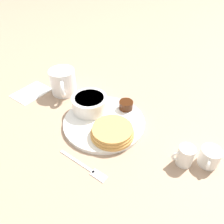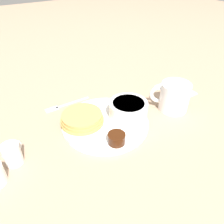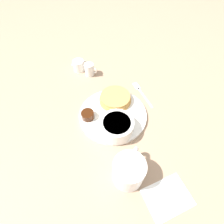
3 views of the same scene
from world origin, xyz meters
The scene contains 11 objects.
ground_plane centered at (0.00, 0.00, 0.00)m, with size 4.00×4.00×0.00m, color #9E7F66.
plate centered at (0.00, 0.00, 0.01)m, with size 0.25×0.25×0.01m.
pancake_stack centered at (-0.03, -0.06, 0.03)m, with size 0.12×0.12×0.03m.
bowl centered at (0.02, 0.07, 0.04)m, with size 0.11×0.11×0.05m.
syrup_cup centered at (0.09, -0.02, 0.03)m, with size 0.05×0.05×0.03m.
butter_ramekin centered at (0.03, 0.09, 0.03)m, with size 0.04×0.04×0.04m.
coffee_mug centered at (0.04, 0.22, 0.04)m, with size 0.10×0.10×0.09m.
creamer_pitcher_near centered at (0.01, -0.25, 0.03)m, with size 0.05×0.05×0.06m.
creamer_pitcher_far centered at (0.04, -0.30, 0.03)m, with size 0.07×0.05×0.05m.
fork centered at (-0.15, -0.07, 0.00)m, with size 0.02×0.15×0.00m.
napkin centered at (-0.03, 0.32, 0.00)m, with size 0.12×0.09×0.00m.
Camera 1 is at (-0.38, -0.32, 0.46)m, focal length 35.00 mm.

